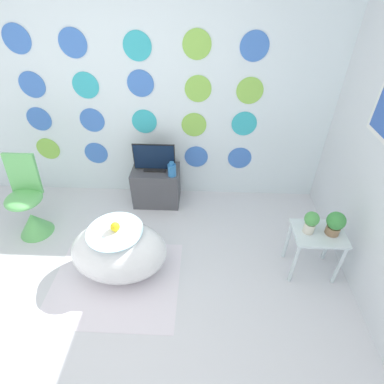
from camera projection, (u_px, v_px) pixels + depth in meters
name	position (u px, v px, depth m)	size (l,w,h in m)	color
ground_plane	(107.00, 354.00, 2.23)	(12.00, 12.00, 0.00)	silver
wall_back_dotted	(139.00, 88.00, 3.08)	(5.06, 0.05, 2.60)	white
rug	(116.00, 282.00, 2.74)	(1.15, 0.95, 0.01)	silver
bathtub	(119.00, 251.00, 2.67)	(0.85, 0.59, 0.55)	white
rubber_duck	(115.00, 227.00, 2.46)	(0.08, 0.09, 0.09)	yellow
chair	(30.00, 211.00, 3.09)	(0.36, 0.36, 0.88)	#66C166
tv_cabinet	(157.00, 186.00, 3.54)	(0.53, 0.36, 0.45)	#4C4C51
tv	(154.00, 159.00, 3.31)	(0.46, 0.12, 0.32)	black
vase	(172.00, 170.00, 3.26)	(0.09, 0.09, 0.17)	#2D72B7
side_table	(317.00, 240.00, 2.62)	(0.44, 0.34, 0.49)	silver
potted_plant_left	(311.00, 222.00, 2.50)	(0.12, 0.12, 0.21)	beige
potted_plant_right	(335.00, 223.00, 2.48)	(0.15, 0.15, 0.22)	#8C6B4C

